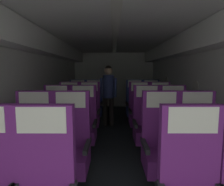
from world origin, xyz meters
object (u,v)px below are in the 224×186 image
at_px(seat_c_left_aisle, 83,125).
at_px(seat_d_left_aisle, 89,113).
at_px(seat_d_right_aisle, 160,113).
at_px(flight_attendant, 108,89).
at_px(seat_b_left_window, 33,147).
at_px(seat_e_left_aisle, 94,105).
at_px(seat_b_right_aisle, 198,147).
at_px(seat_b_left_aisle, 70,147).
at_px(seat_c_right_aisle, 173,125).
at_px(seat_c_right_window, 147,125).
at_px(seat_e_right_window, 135,105).
at_px(seat_d_right_window, 139,112).
at_px(seat_c_left_window, 56,125).
at_px(seat_e_left_window, 78,105).
at_px(seat_d_left_window, 69,113).
at_px(seat_b_right_window, 162,147).
at_px(seat_e_right_aisle, 151,105).

bearing_deg(seat_c_left_aisle, seat_d_left_aisle, 90.52).
bearing_deg(seat_d_right_aisle, flight_attendant, 152.67).
relative_size(seat_b_left_window, seat_e_left_aisle, 1.00).
height_order(seat_b_right_aisle, seat_e_left_aisle, same).
bearing_deg(seat_b_left_aisle, seat_c_right_aisle, 31.27).
distance_m(seat_c_right_window, seat_e_right_window, 1.92).
height_order(seat_b_left_aisle, seat_c_right_window, same).
bearing_deg(seat_d_left_aisle, seat_e_right_window, 40.11).
bearing_deg(seat_c_left_aisle, seat_d_right_window, 40.50).
bearing_deg(seat_c_left_window, seat_c_right_window, -0.16).
distance_m(seat_b_left_aisle, seat_c_right_window, 1.49).
height_order(seat_b_left_aisle, flight_attendant, flight_attendant).
bearing_deg(seat_d_left_aisle, seat_e_left_window, 114.81).
bearing_deg(seat_d_right_aisle, seat_e_right_window, 115.92).
relative_size(seat_c_right_aisle, flight_attendant, 0.75).
relative_size(seat_d_right_window, flight_attendant, 0.75).
xyz_separation_m(seat_d_left_window, seat_e_left_aisle, (0.46, 0.98, 0.00)).
relative_size(seat_d_right_aisle, flight_attendant, 0.75).
bearing_deg(seat_b_right_window, seat_d_left_aisle, 121.12).
distance_m(seat_e_left_window, seat_e_right_window, 1.60).
relative_size(seat_e_right_aisle, flight_attendant, 0.75).
xyz_separation_m(seat_d_left_aisle, flight_attendant, (0.42, 0.61, 0.47)).
relative_size(seat_b_right_aisle, seat_e_right_aisle, 1.00).
xyz_separation_m(seat_b_right_window, seat_c_right_aisle, (0.45, 0.95, 0.00)).
distance_m(seat_c_left_window, seat_d_left_aisle, 1.05).
height_order(seat_e_left_aisle, seat_e_right_aisle, same).
bearing_deg(seat_e_right_window, seat_c_right_window, -90.12).
bearing_deg(seat_c_right_aisle, seat_e_left_window, 136.70).
relative_size(seat_c_right_window, seat_e_right_window, 1.00).
bearing_deg(seat_b_left_aisle, seat_c_left_aisle, 89.95).
bearing_deg(flight_attendant, seat_c_left_window, -98.50).
bearing_deg(seat_d_right_aisle, seat_b_left_aisle, -129.94).
distance_m(seat_c_left_window, seat_d_left_window, 0.95).
bearing_deg(seat_e_right_window, seat_b_left_aisle, -111.49).
bearing_deg(seat_d_right_aisle, seat_b_right_window, -103.73).
bearing_deg(flight_attendant, seat_e_right_aisle, 38.47).
bearing_deg(seat_e_left_aisle, seat_b_right_window, -68.28).
distance_m(seat_d_right_aisle, seat_e_left_aisle, 1.89).
relative_size(seat_b_left_aisle, seat_e_left_aisle, 1.00).
bearing_deg(seat_c_right_window, seat_b_right_aisle, -64.26).
xyz_separation_m(seat_c_right_aisle, seat_e_right_window, (-0.46, 1.92, 0.00)).
bearing_deg(seat_e_left_window, seat_b_left_window, -90.13).
bearing_deg(seat_b_left_aisle, seat_e_right_aisle, 61.20).
xyz_separation_m(seat_b_left_aisle, seat_b_right_aisle, (1.59, 0.01, 0.00)).
xyz_separation_m(seat_c_left_window, seat_d_left_window, (0.00, 0.95, 0.00)).
height_order(seat_b_right_window, seat_e_right_aisle, same).
relative_size(seat_c_left_aisle, seat_e_left_aisle, 1.00).
bearing_deg(seat_e_left_aisle, seat_c_left_aisle, -89.73).
height_order(seat_b_right_aisle, seat_c_right_aisle, same).
distance_m(seat_c_left_aisle, seat_c_right_window, 1.13).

